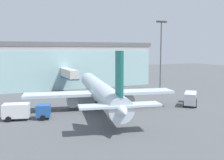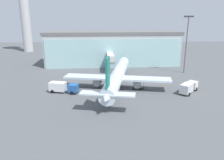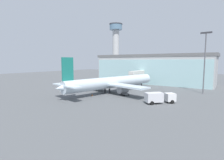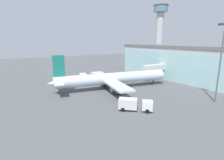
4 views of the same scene
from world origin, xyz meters
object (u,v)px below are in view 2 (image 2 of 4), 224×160
(jet_bridge, at_px, (110,57))
(apron_light_mast, at_px, (187,40))
(control_tower, at_px, (24,8))
(fuel_truck, at_px, (188,87))
(airplane, at_px, (117,76))
(baggage_cart, at_px, (138,87))
(catering_truck, at_px, (63,87))
(safety_cone_nose, at_px, (113,97))
(safety_cone_wingtip, at_px, (163,85))

(jet_bridge, height_order, apron_light_mast, apron_light_mast)
(control_tower, bearing_deg, fuel_truck, -48.52)
(control_tower, xyz_separation_m, airplane, (46.21, -67.46, -20.11))
(airplane, bearing_deg, baggage_cart, -90.24)
(catering_truck, bearing_deg, jet_bridge, 76.51)
(apron_light_mast, bearing_deg, safety_cone_nose, -136.85)
(jet_bridge, distance_m, safety_cone_nose, 29.04)
(jet_bridge, relative_size, catering_truck, 1.72)
(jet_bridge, distance_m, safety_cone_wingtip, 24.62)
(safety_cone_nose, relative_size, safety_cone_wingtip, 1.00)
(jet_bridge, xyz_separation_m, apron_light_mast, (25.39, -4.98, 6.51))
(airplane, height_order, safety_cone_nose, airplane)
(safety_cone_wingtip, bearing_deg, fuel_truck, -51.85)
(baggage_cart, bearing_deg, jet_bridge, -38.04)
(control_tower, relative_size, baggage_cart, 12.01)
(control_tower, distance_m, airplane, 84.21)
(apron_light_mast, bearing_deg, jet_bridge, 168.90)
(fuel_truck, height_order, baggage_cart, fuel_truck)
(apron_light_mast, bearing_deg, catering_truck, -152.70)
(safety_cone_wingtip, bearing_deg, control_tower, 131.77)
(safety_cone_nose, bearing_deg, control_tower, 120.77)
(baggage_cart, xyz_separation_m, safety_cone_wingtip, (7.24, 2.38, -0.23))
(control_tower, relative_size, safety_cone_wingtip, 70.20)
(airplane, bearing_deg, safety_cone_wingtip, -73.79)
(jet_bridge, height_order, fuel_truck, jet_bridge)
(baggage_cart, distance_m, safety_cone_wingtip, 7.63)
(control_tower, distance_m, fuel_truck, 99.00)
(catering_truck, xyz_separation_m, safety_cone_wingtip, (26.90, 5.06, -1.19))
(catering_truck, relative_size, safety_cone_nose, 13.84)
(jet_bridge, xyz_separation_m, baggage_cart, (7.08, -21.90, -4.23))
(safety_cone_nose, bearing_deg, safety_cone_wingtip, 32.82)
(control_tower, relative_size, catering_truck, 5.07)
(catering_truck, bearing_deg, safety_cone_wingtip, 24.26)
(airplane, bearing_deg, safety_cone_nose, -179.78)
(apron_light_mast, bearing_deg, fuel_truck, -106.62)
(control_tower, xyz_separation_m, fuel_truck, (63.94, -72.32, -21.94))
(catering_truck, distance_m, baggage_cart, 19.87)
(baggage_cart, bearing_deg, safety_cone_wingtip, -127.76)
(fuel_truck, bearing_deg, safety_cone_wingtip, 79.10)
(airplane, bearing_deg, catering_truck, 115.05)
(control_tower, xyz_separation_m, safety_cone_wingtip, (59.06, -66.12, -23.13))
(catering_truck, bearing_deg, baggage_cart, 21.37)
(jet_bridge, distance_m, apron_light_mast, 26.68)
(safety_cone_wingtip, bearing_deg, baggage_cart, -161.79)
(control_tower, relative_size, airplane, 0.98)
(apron_light_mast, distance_m, airplane, 29.79)
(airplane, relative_size, catering_truck, 5.15)
(airplane, bearing_deg, apron_light_mast, -46.17)
(control_tower, relative_size, fuel_truck, 5.55)
(airplane, xyz_separation_m, safety_cone_wingtip, (12.85, 1.34, -3.02))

